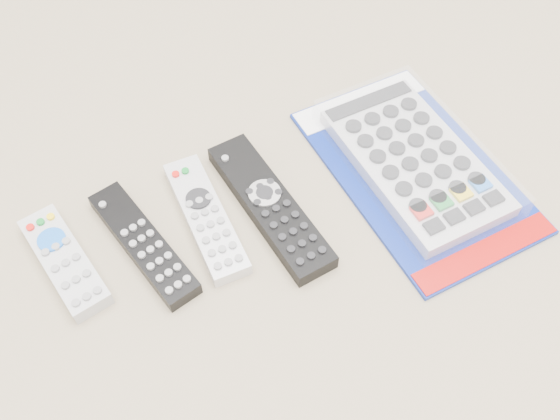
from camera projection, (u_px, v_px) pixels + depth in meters
name	position (u px, v px, depth m)	size (l,w,h in m)	color
remote_small_grey	(64.00, 261.00, 0.68)	(0.07, 0.15, 0.02)	#ABABAD
remote_slim_black	(144.00, 244.00, 0.69)	(0.07, 0.18, 0.02)	black
remote_silver_dvd	(206.00, 217.00, 0.71)	(0.05, 0.17, 0.02)	silver
remote_large_black	(270.00, 206.00, 0.72)	(0.07, 0.21, 0.02)	black
jumbo_remote_packaged	(415.00, 160.00, 0.75)	(0.19, 0.31, 0.04)	navy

